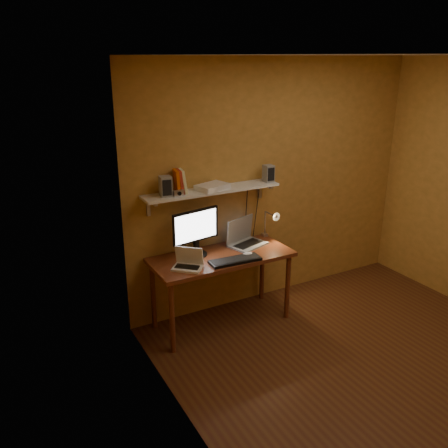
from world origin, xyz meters
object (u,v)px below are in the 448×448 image
desk (222,263)px  laptop (244,238)px  speaker_right (268,173)px  monitor (196,230)px  netbook (188,262)px  wall_shelf (212,191)px  keyboard (235,260)px  shelf_camera (179,193)px  mouse (248,254)px  speaker_left (166,186)px  router (212,187)px  desk_lamp (271,221)px

desk → laptop: (0.34, 0.14, 0.16)m
speaker_right → desk: bearing=-164.3°
monitor → netbook: bearing=-139.2°
monitor → desk: bearing=-40.4°
wall_shelf → keyboard: size_ratio=2.80×
keyboard → shelf_camera: (-0.42, 0.32, 0.64)m
mouse → speaker_right: speaker_right is taller
laptop → speaker_left: 1.05m
netbook → shelf_camera: 0.64m
netbook → desk: bearing=56.2°
netbook → mouse: (0.62, -0.04, -0.03)m
laptop → speaker_left: speaker_left is taller
shelf_camera → keyboard: bearing=-36.9°
shelf_camera → mouse: bearing=-23.6°
speaker_right → shelf_camera: size_ratio=1.68×
keyboard → mouse: (0.17, 0.06, 0.01)m
monitor → speaker_left: (-0.27, 0.05, 0.46)m
desk → speaker_left: bearing=160.0°
mouse → router: 0.74m
mouse → desk_lamp: (0.45, 0.27, 0.19)m
shelf_camera → laptop: bearing=1.6°
monitor → desk_lamp: bearing=-9.6°
monitor → speaker_left: speaker_left is taller
desk → monitor: bearing=149.1°
speaker_right → shelf_camera: 1.03m
keyboard → mouse: mouse is taller
keyboard → shelf_camera: 0.83m
desk → shelf_camera: shelf_camera is taller
speaker_right → router: 0.65m
netbook → desk_lamp: 1.10m
monitor → keyboard: (0.25, -0.32, -0.25)m
desk_lamp → netbook: bearing=-167.8°
wall_shelf → shelf_camera: shelf_camera is taller
laptop → speaker_right: 0.70m
laptop → netbook: (-0.75, -0.24, -0.02)m
monitor → laptop: 0.58m
desk → desk_lamp: (0.66, 0.13, 0.29)m
desk_lamp → speaker_left: bearing=177.5°
keyboard → mouse: size_ratio=4.60×
keyboard → desk: bearing=105.4°
speaker_right → router: size_ratio=0.56×
desk → desk_lamp: desk_lamp is taller
desk_lamp → router: (-0.66, 0.06, 0.44)m
laptop → keyboard: size_ratio=0.87×
netbook → speaker_right: speaker_right is taller
mouse → monitor: bearing=156.7°
speaker_left → speaker_right: bearing=6.7°
wall_shelf → laptop: size_ratio=3.23×
speaker_left → mouse: bearing=-17.7°
desk → laptop: size_ratio=3.23×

